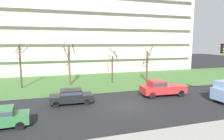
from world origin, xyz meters
The scene contains 9 objects.
ground centered at (0.00, 0.00, 0.00)m, with size 160.00×160.00×0.00m, color #232326.
grass_lawn_strip centered at (0.00, 14.00, 0.04)m, with size 80.00×16.00×0.08m, color #477238.
apartment_building centered at (0.00, 28.68, 9.50)m, with size 50.98×14.32×18.99m.
tree_far_left centered at (-11.32, 12.02, 3.44)m, with size 1.70×1.71×6.53m.
tree_left centered at (-4.65, 12.11, 3.45)m, with size 1.94×1.70×6.79m.
tree_center centered at (1.92, 11.34, 2.72)m, with size 1.84×1.81×5.72m.
tree_right centered at (7.86, 11.15, 2.86)m, with size 1.58×1.57×5.82m.
pickup_red_near_left centered at (5.37, 2.51, 1.02)m, with size 5.49×2.27×1.95m.
sedan_black_center_left centered at (-5.41, 2.50, 0.87)m, with size 4.47×1.98×1.57m.
Camera 1 is at (-7.38, -18.11, 6.39)m, focal length 31.84 mm.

